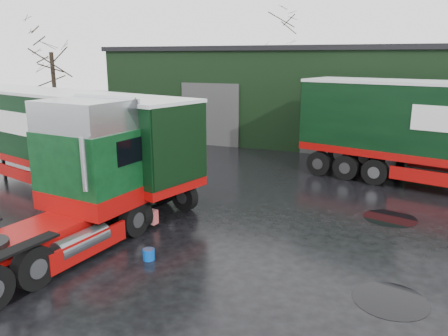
# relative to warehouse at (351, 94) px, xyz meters

# --- Properties ---
(ground) EXTENTS (100.00, 100.00, 0.00)m
(ground) POSITION_rel_warehouse_xyz_m (-2.00, -20.00, -3.16)
(ground) COLOR black
(warehouse) EXTENTS (32.40, 12.40, 6.30)m
(warehouse) POSITION_rel_warehouse_xyz_m (0.00, 0.00, 0.00)
(warehouse) COLOR black
(warehouse) RESTS_ON ground
(hero_tractor) EXTENTS (3.74, 7.41, 4.43)m
(hero_tractor) POSITION_rel_warehouse_xyz_m (-5.32, -23.00, -0.94)
(hero_tractor) COLOR #0A3416
(hero_tractor) RESTS_ON ground
(trailer_left) EXTENTS (14.00, 6.17, 4.26)m
(trailer_left) POSITION_rel_warehouse_xyz_m (-9.50, -17.50, -1.02)
(trailer_left) COLOR silver
(trailer_left) RESTS_ON ground
(wash_bucket) EXTENTS (0.42, 0.42, 0.32)m
(wash_bucket) POSITION_rel_warehouse_xyz_m (-2.56, -21.95, -3.00)
(wash_bucket) COLOR #0844B0
(wash_bucket) RESTS_ON ground
(tree_left) EXTENTS (4.40, 4.40, 8.50)m
(tree_left) POSITION_rel_warehouse_xyz_m (-19.00, -8.00, 1.09)
(tree_left) COLOR black
(tree_left) RESTS_ON ground
(tree_back_a) EXTENTS (4.40, 4.40, 9.50)m
(tree_back_a) POSITION_rel_warehouse_xyz_m (-8.00, 10.00, 1.59)
(tree_back_a) COLOR black
(tree_back_a) RESTS_ON ground
(puddle_1) EXTENTS (1.86, 1.86, 0.01)m
(puddle_1) POSITION_rel_warehouse_xyz_m (3.62, -15.73, -3.15)
(puddle_1) COLOR black
(puddle_1) RESTS_ON ground
(puddle_3) EXTENTS (1.78, 1.78, 0.01)m
(puddle_3) POSITION_rel_warehouse_xyz_m (3.91, -21.53, -3.15)
(puddle_3) COLOR black
(puddle_3) RESTS_ON ground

